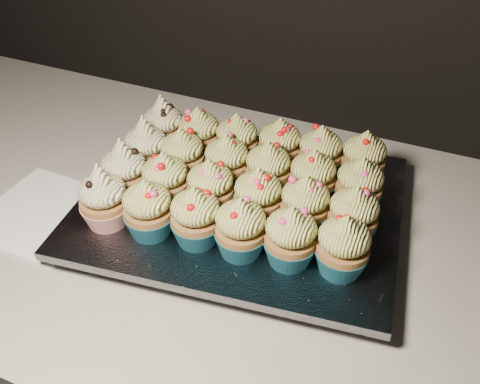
{
  "coord_description": "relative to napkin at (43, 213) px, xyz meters",
  "views": [
    {
      "loc": [
        0.0,
        1.19,
        1.4
      ],
      "look_at": [
        -0.22,
        1.71,
        0.95
      ],
      "focal_mm": 40.0,
      "sensor_mm": 36.0,
      "label": 1
    }
  ],
  "objects": [
    {
      "name": "cupcake_23",
      "position": [
        0.4,
        0.21,
        0.07
      ],
      "size": [
        0.06,
        0.06,
        0.08
      ],
      "color": "#17586D",
      "rests_on": "foil_lining"
    },
    {
      "name": "cupcake_2",
      "position": [
        0.24,
        0.01,
        0.07
      ],
      "size": [
        0.06,
        0.06,
        0.08
      ],
      "color": "#17586D",
      "rests_on": "foil_lining"
    },
    {
      "name": "cupcake_15",
      "position": [
        0.29,
        0.14,
        0.07
      ],
      "size": [
        0.06,
        0.06,
        0.08
      ],
      "color": "#17586D",
      "rests_on": "foil_lining"
    },
    {
      "name": "cupcake_6",
      "position": [
        0.11,
        0.05,
        0.07
      ],
      "size": [
        0.06,
        0.06,
        0.1
      ],
      "color": "#B32018",
      "rests_on": "foil_lining"
    },
    {
      "name": "cupcake_16",
      "position": [
        0.35,
        0.14,
        0.07
      ],
      "size": [
        0.06,
        0.06,
        0.08
      ],
      "color": "#17586D",
      "rests_on": "foil_lining"
    },
    {
      "name": "cupcake_14",
      "position": [
        0.23,
        0.13,
        0.07
      ],
      "size": [
        0.06,
        0.06,
        0.08
      ],
      "color": "#17586D",
      "rests_on": "foil_lining"
    },
    {
      "name": "cupcake_20",
      "position": [
        0.22,
        0.18,
        0.07
      ],
      "size": [
        0.06,
        0.06,
        0.08
      ],
      "color": "#17586D",
      "rests_on": "foil_lining"
    },
    {
      "name": "cupcake_10",
      "position": [
        0.36,
        0.08,
        0.07
      ],
      "size": [
        0.06,
        0.06,
        0.08
      ],
      "color": "#17586D",
      "rests_on": "foil_lining"
    },
    {
      "name": "cupcake_8",
      "position": [
        0.24,
        0.07,
        0.07
      ],
      "size": [
        0.06,
        0.06,
        0.08
      ],
      "color": "#17586D",
      "rests_on": "foil_lining"
    },
    {
      "name": "cupcake_18",
      "position": [
        0.1,
        0.17,
        0.07
      ],
      "size": [
        0.06,
        0.06,
        0.1
      ],
      "color": "#B32018",
      "rests_on": "foil_lining"
    },
    {
      "name": "cupcake_1",
      "position": [
        0.18,
        -0.0,
        0.07
      ],
      "size": [
        0.06,
        0.06,
        0.08
      ],
      "color": "#17586D",
      "rests_on": "foil_lining"
    },
    {
      "name": "cupcake_4",
      "position": [
        0.36,
        0.02,
        0.07
      ],
      "size": [
        0.06,
        0.06,
        0.08
      ],
      "color": "#17586D",
      "rests_on": "foil_lining"
    },
    {
      "name": "napkin",
      "position": [
        0.0,
        0.0,
        0.0
      ],
      "size": [
        0.17,
        0.17,
        0.0
      ],
      "primitive_type": "cube",
      "rotation": [
        0.0,
        0.0,
        -0.02
      ],
      "color": "white",
      "rests_on": "worktop"
    },
    {
      "name": "cupcake_5",
      "position": [
        0.42,
        0.03,
        0.07
      ],
      "size": [
        0.06,
        0.06,
        0.08
      ],
      "color": "#17586D",
      "rests_on": "foil_lining"
    },
    {
      "name": "cupcake_3",
      "position": [
        0.3,
        0.01,
        0.07
      ],
      "size": [
        0.06,
        0.06,
        0.08
      ],
      "color": "#17586D",
      "rests_on": "foil_lining"
    },
    {
      "name": "cupcake_11",
      "position": [
        0.42,
        0.09,
        0.07
      ],
      "size": [
        0.06,
        0.06,
        0.08
      ],
      "color": "#17586D",
      "rests_on": "foil_lining"
    },
    {
      "name": "foil_lining",
      "position": [
        0.26,
        0.1,
        0.03
      ],
      "size": [
        0.47,
        0.39,
        0.01
      ],
      "primitive_type": "cube",
      "rotation": [
        0.0,
        0.0,
        0.13
      ],
      "color": "silver",
      "rests_on": "baking_tray"
    },
    {
      "name": "cupcake_9",
      "position": [
        0.3,
        0.07,
        0.07
      ],
      "size": [
        0.06,
        0.06,
        0.08
      ],
      "color": "#17586D",
      "rests_on": "foil_lining"
    },
    {
      "name": "baking_tray",
      "position": [
        0.26,
        0.1,
        0.01
      ],
      "size": [
        0.43,
        0.35,
        0.02
      ],
      "primitive_type": "cube",
      "rotation": [
        0.0,
        0.0,
        0.13
      ],
      "color": "black",
      "rests_on": "worktop"
    },
    {
      "name": "cupcake_22",
      "position": [
        0.34,
        0.2,
        0.07
      ],
      "size": [
        0.06,
        0.06,
        0.08
      ],
      "color": "#17586D",
      "rests_on": "foil_lining"
    },
    {
      "name": "cupcake_19",
      "position": [
        0.16,
        0.18,
        0.07
      ],
      "size": [
        0.06,
        0.06,
        0.08
      ],
      "color": "#17586D",
      "rests_on": "foil_lining"
    },
    {
      "name": "worktop",
      "position": [
        0.49,
        0.09,
        -0.02
      ],
      "size": [
        2.44,
        0.64,
        0.04
      ],
      "primitive_type": "cube",
      "color": "beige",
      "rests_on": "cabinet"
    },
    {
      "name": "cupcake_12",
      "position": [
        0.11,
        0.11,
        0.07
      ],
      "size": [
        0.06,
        0.06,
        0.1
      ],
      "color": "#B32018",
      "rests_on": "foil_lining"
    },
    {
      "name": "cupcake_0",
      "position": [
        0.12,
        -0.01,
        0.07
      ],
      "size": [
        0.06,
        0.06,
        0.1
      ],
      "color": "#B32018",
      "rests_on": "foil_lining"
    },
    {
      "name": "cupcake_21",
      "position": [
        0.28,
        0.2,
        0.07
      ],
      "size": [
        0.06,
        0.06,
        0.08
      ],
      "color": "#17586D",
      "rests_on": "foil_lining"
    },
    {
      "name": "cupcake_13",
      "position": [
        0.17,
        0.12,
        0.07
      ],
      "size": [
        0.06,
        0.06,
        0.08
      ],
      "color": "#17586D",
      "rests_on": "foil_lining"
    },
    {
      "name": "cupcake_7",
      "position": [
        0.17,
        0.06,
        0.07
      ],
      "size": [
        0.06,
        0.06,
        0.08
      ],
      "color": "#17586D",
      "rests_on": "foil_lining"
    },
    {
      "name": "cupcake_17",
      "position": [
        0.41,
        0.15,
        0.07
      ],
      "size": [
        0.06,
        0.06,
        0.08
      ],
      "color": "#17586D",
      "rests_on": "foil_lining"
    }
  ]
}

